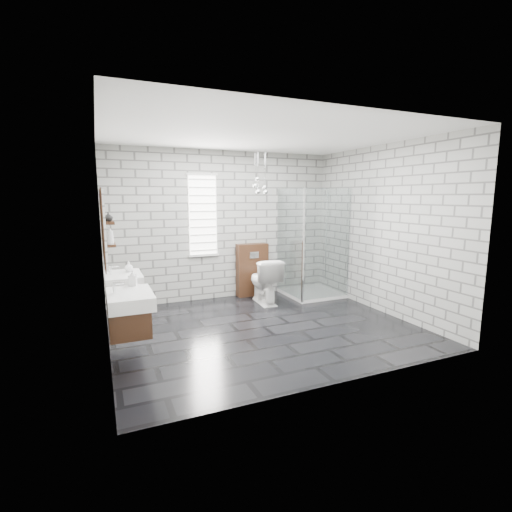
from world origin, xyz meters
TOP-DOWN VIEW (x-y plane):
  - floor at (0.00, 0.00)m, footprint 4.20×3.60m
  - ceiling at (0.00, 0.00)m, footprint 4.20×3.60m
  - wall_back at (0.00, 1.81)m, footprint 4.20×0.02m
  - wall_front at (0.00, -1.81)m, footprint 4.20×0.02m
  - wall_left at (-2.11, 0.00)m, footprint 0.02×3.60m
  - wall_right at (2.11, 0.00)m, footprint 0.02×3.60m
  - vanity_left at (-1.91, -0.56)m, footprint 0.47×0.70m
  - vanity_right at (-1.91, 0.51)m, footprint 0.47×0.70m
  - shelf_lower at (-2.03, -0.05)m, footprint 0.14×0.30m
  - shelf_upper at (-2.03, -0.05)m, footprint 0.14×0.30m
  - window at (-0.40, 1.78)m, footprint 0.56×0.05m
  - cistern_panel at (0.52, 1.70)m, footprint 0.60×0.20m
  - flush_plate at (0.52, 1.60)m, footprint 0.18×0.01m
  - shower_enclosure at (1.50, 1.18)m, footprint 1.00×1.00m
  - pendant_cluster at (0.54, 1.38)m, footprint 0.27×0.22m
  - toilet at (0.52, 1.15)m, footprint 0.50×0.82m
  - soap_bottle_a at (-1.80, -0.25)m, footprint 0.11×0.11m
  - soap_bottle_b at (-1.78, 0.62)m, footprint 0.14×0.14m
  - soap_bottle_c at (-2.02, -0.16)m, footprint 0.11×0.11m
  - vase at (-2.02, -0.05)m, footprint 0.11×0.11m

SIDE VIEW (x-z plane):
  - floor at x=0.00m, z-range -0.02..0.00m
  - toilet at x=0.52m, z-range 0.00..0.81m
  - cistern_panel at x=0.52m, z-range 0.00..1.00m
  - shower_enclosure at x=1.50m, z-range -0.51..1.52m
  - vanity_left at x=-1.91m, z-range -0.03..1.54m
  - vanity_right at x=-1.91m, z-range -0.03..1.54m
  - flush_plate at x=0.52m, z-range 0.74..0.86m
  - soap_bottle_b at x=-1.78m, z-range 0.85..0.99m
  - soap_bottle_a at x=-1.80m, z-range 0.85..1.04m
  - shelf_lower at x=-2.03m, z-range 1.31..1.33m
  - wall_back at x=0.00m, z-range 0.00..2.70m
  - wall_front at x=0.00m, z-range 0.00..2.70m
  - wall_left at x=-2.11m, z-range 0.00..2.70m
  - wall_right at x=2.11m, z-range 0.00..2.70m
  - soap_bottle_c at x=-2.02m, z-range 1.33..1.55m
  - window at x=-0.40m, z-range 0.81..2.29m
  - shelf_upper at x=-2.03m, z-range 1.57..1.59m
  - vase at x=-2.02m, z-range 1.59..1.70m
  - pendant_cluster at x=0.54m, z-range 1.66..2.45m
  - ceiling at x=0.00m, z-range 2.70..2.72m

